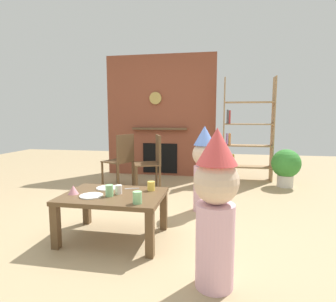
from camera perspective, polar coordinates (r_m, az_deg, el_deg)
ground_plane at (r=3.23m, az=-4.02°, el=-14.56°), size 12.00×12.00×0.00m
brick_fireplace_feature at (r=5.62m, az=-1.49°, el=7.17°), size 2.20×0.28×2.40m
bookshelf at (r=5.34m, az=15.47°, el=3.36°), size 0.90×0.28×1.90m
coffee_table at (r=2.78m, az=-11.22°, el=-10.13°), size 0.97×0.69×0.45m
paper_cup_near_left at (r=2.74m, az=-10.19°, el=-7.86°), size 0.07×0.07×0.09m
paper_cup_near_right at (r=2.82m, az=-3.52°, el=-7.24°), size 0.08×0.08×0.09m
paper_cup_center at (r=2.68m, az=-12.05°, el=-8.02°), size 0.07×0.07×0.11m
paper_cup_far_left at (r=2.43m, az=-6.37°, el=-9.54°), size 0.08×0.08×0.11m
paper_plate_front at (r=2.97m, az=-12.51°, el=-7.48°), size 0.22×0.22×0.01m
paper_plate_rear at (r=2.73m, az=-15.58°, el=-8.91°), size 0.22×0.22×0.01m
birthday_cake_slice at (r=2.85m, az=-19.01°, el=-7.59°), size 0.10×0.10×0.09m
table_fork at (r=2.92m, az=-7.49°, el=-7.70°), size 0.15×0.07×0.01m
child_with_cone_hat at (r=1.95m, az=9.85°, el=-10.95°), size 0.31×0.31×1.12m
child_in_pink at (r=3.48m, az=7.47°, el=-3.21°), size 0.30×0.30×1.08m
dining_chair_left at (r=4.66m, az=-9.61°, el=-1.35°), size 0.52×0.52×0.90m
dining_chair_middle at (r=4.42m, az=-3.20°, el=-1.72°), size 0.52×0.52×0.90m
potted_plant_tall at (r=5.08m, az=23.22°, el=-2.74°), size 0.48×0.48×0.64m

